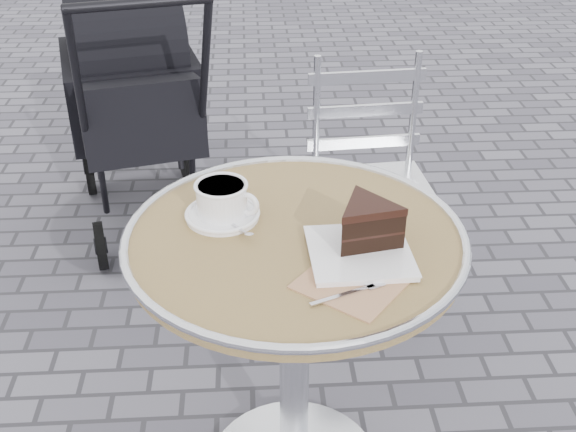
{
  "coord_description": "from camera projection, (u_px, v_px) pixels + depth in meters",
  "views": [
    {
      "loc": [
        -0.09,
        -1.25,
        1.54
      ],
      "look_at": [
        -0.02,
        -0.0,
        0.78
      ],
      "focal_mm": 45.0,
      "sensor_mm": 36.0,
      "label": 1
    }
  ],
  "objects": [
    {
      "name": "cake_plate_set",
      "position": [
        365.0,
        231.0,
        1.42
      ],
      "size": [
        0.26,
        0.33,
        0.11
      ],
      "rotation": [
        0.0,
        0.0,
        0.04
      ],
      "color": "#AC7B5E",
      "rests_on": "cafe_table"
    },
    {
      "name": "baby_stroller",
      "position": [
        135.0,
        107.0,
        2.78
      ],
      "size": [
        0.66,
        1.06,
        1.02
      ],
      "rotation": [
        0.0,
        0.0,
        0.24
      ],
      "color": "black",
      "rests_on": "ground"
    },
    {
      "name": "bistro_chair",
      "position": [
        368.0,
        157.0,
        2.29
      ],
      "size": [
        0.4,
        0.4,
        0.83
      ],
      "rotation": [
        0.0,
        0.0,
        0.08
      ],
      "color": "silver",
      "rests_on": "ground"
    },
    {
      "name": "cappuccino_set",
      "position": [
        223.0,
        203.0,
        1.54
      ],
      "size": [
        0.16,
        0.18,
        0.08
      ],
      "rotation": [
        0.0,
        0.0,
        -0.41
      ],
      "color": "white",
      "rests_on": "cafe_table"
    },
    {
      "name": "cafe_table",
      "position": [
        295.0,
        298.0,
        1.58
      ],
      "size": [
        0.72,
        0.72,
        0.74
      ],
      "color": "silver",
      "rests_on": "ground"
    }
  ]
}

